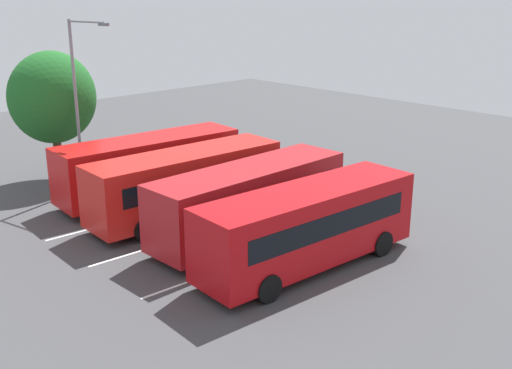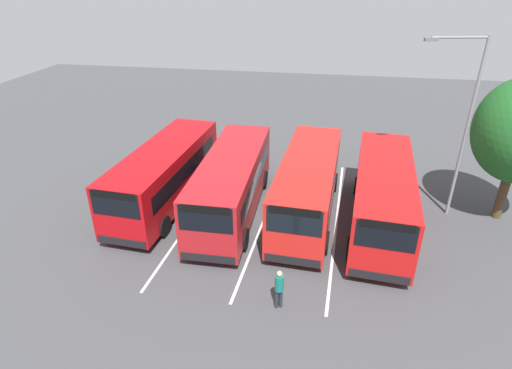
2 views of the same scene
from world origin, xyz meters
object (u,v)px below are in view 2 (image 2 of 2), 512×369
object	(u,v)px
pedestrian	(279,286)
bus_far_left	(165,174)
bus_center_left	(231,183)
bus_far_right	(383,195)
bus_center_right	(308,185)
street_lamp	(464,120)

from	to	relation	value
pedestrian	bus_far_left	bearing A→B (deg)	23.82
bus_center_left	pedestrian	world-z (taller)	bus_center_left
bus_far_left	bus_far_right	distance (m)	10.87
pedestrian	bus_center_left	bearing A→B (deg)	5.28
bus_center_right	street_lamp	distance (m)	7.66
bus_center_right	pedestrian	distance (m)	6.75
pedestrian	bus_center_right	bearing A→B (deg)	-26.37
bus_far_left	bus_center_right	world-z (taller)	same
bus_center_right	street_lamp	bearing A→B (deg)	104.45
bus_center_left	bus_center_right	size ratio (longest dim) A/B	0.99
bus_center_left	street_lamp	bearing A→B (deg)	99.03
bus_far_left	bus_center_left	bearing A→B (deg)	86.91
bus_far_left	bus_far_right	xyz separation A→B (m)	(0.42, 10.87, 0.00)
bus_far_left	street_lamp	xyz separation A→B (m)	(-1.34, 14.15, 3.27)
bus_center_left	bus_far_right	size ratio (longest dim) A/B	0.98
bus_far_left	pedestrian	size ratio (longest dim) A/B	5.75
street_lamp	bus_far_left	bearing A→B (deg)	-5.87
street_lamp	bus_center_right	bearing A→B (deg)	-0.12
bus_far_right	pedestrian	bearing A→B (deg)	-27.99
pedestrian	street_lamp	xyz separation A→B (m)	(-8.03, 7.34, 4.00)
bus_center_right	pedestrian	world-z (taller)	bus_center_right
bus_center_left	pedestrian	bearing A→B (deg)	26.38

